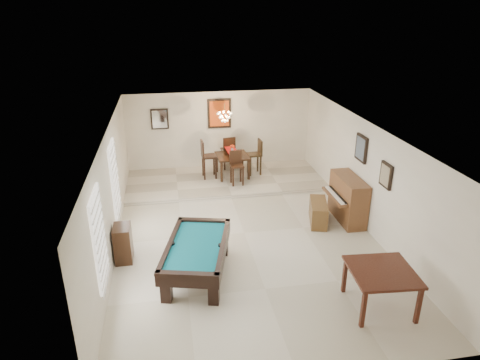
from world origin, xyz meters
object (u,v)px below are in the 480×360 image
object	(u,v)px
dining_table	(232,164)
dining_chair_north	(228,152)
upright_piano	(343,199)
dining_chair_south	(237,168)
apothecary_chest	(123,243)
flower_vase	(232,148)
dining_chair_east	(254,157)
dining_chair_west	(209,159)
chandelier	(225,113)
piano_bench	(318,212)
pool_table	(197,260)
square_table	(380,289)

from	to	relation	value
dining_table	dining_chair_north	distance (m)	0.73
upright_piano	dining_table	xyz separation A→B (m)	(-2.33, 3.22, -0.05)
dining_chair_south	dining_chair_north	world-z (taller)	dining_chair_north
apothecary_chest	flower_vase	bearing A→B (deg)	53.96
dining_table	flower_vase	distance (m)	0.51
dining_table	dining_chair_east	size ratio (longest dim) A/B	0.87
dining_chair_north	dining_chair_west	size ratio (longest dim) A/B	0.91
apothecary_chest	chandelier	size ratio (longest dim) A/B	1.35
dining_chair_east	chandelier	distance (m)	1.83
dining_table	dining_chair_south	world-z (taller)	dining_chair_south
upright_piano	dining_chair_south	xyz separation A→B (m)	(-2.30, 2.52, 0.05)
piano_bench	dining_table	bearing A→B (deg)	117.36
dining_table	dining_chair_east	distance (m)	0.73
upright_piano	flower_vase	distance (m)	4.01
dining_chair_south	chandelier	bearing A→B (deg)	120.30
dining_chair_south	piano_bench	bearing A→B (deg)	-60.38
pool_table	chandelier	xyz separation A→B (m)	(1.26, 4.76, 1.84)
flower_vase	square_table	bearing A→B (deg)	-75.82
apothecary_chest	dining_table	distance (m)	5.17
dining_chair_north	chandelier	size ratio (longest dim) A/B	1.82
flower_vase	dining_chair_west	size ratio (longest dim) A/B	0.18
dining_chair_south	dining_chair_east	size ratio (longest dim) A/B	0.91
dining_chair_south	chandelier	size ratio (longest dim) A/B	1.69
chandelier	piano_bench	bearing A→B (deg)	-56.92
pool_table	dining_chair_east	world-z (taller)	dining_chair_east
pool_table	dining_chair_south	xyz separation A→B (m)	(1.55, 4.33, 0.27)
dining_chair_north	upright_piano	bearing A→B (deg)	113.40
dining_table	flower_vase	xyz separation A→B (m)	(0.00, 0.00, 0.51)
pool_table	square_table	xyz separation A→B (m)	(3.18, -1.55, 0.03)
flower_vase	dining_chair_east	distance (m)	0.79
apothecary_chest	flower_vase	world-z (taller)	flower_vase
chandelier	dining_table	bearing A→B (deg)	46.77
square_table	dining_chair_east	distance (m)	6.70
pool_table	square_table	bearing A→B (deg)	-12.02
apothecary_chest	square_table	bearing A→B (deg)	-27.14
dining_chair_north	piano_bench	bearing A→B (deg)	105.80
dining_chair_south	dining_chair_north	size ratio (longest dim) A/B	0.93
dining_table	chandelier	bearing A→B (deg)	-133.23
flower_vase	dining_chair_north	world-z (taller)	dining_chair_north
pool_table	upright_piano	distance (m)	4.26
upright_piano	piano_bench	bearing A→B (deg)	-176.94
apothecary_chest	piano_bench	bearing A→B (deg)	10.99
pool_table	dining_chair_north	size ratio (longest dim) A/B	1.95
upright_piano	dining_chair_north	world-z (taller)	dining_chair_north
apothecary_chest	dining_chair_west	xyz separation A→B (m)	(2.31, 4.17, 0.31)
dining_chair_south	flower_vase	bearing A→B (deg)	88.94
piano_bench	dining_chair_east	size ratio (longest dim) A/B	0.90
apothecary_chest	dining_chair_east	bearing A→B (deg)	48.36
chandelier	dining_chair_north	bearing A→B (deg)	77.16
piano_bench	pool_table	bearing A→B (deg)	-151.02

